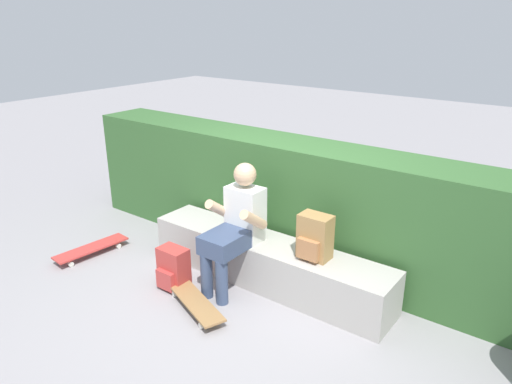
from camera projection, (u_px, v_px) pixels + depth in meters
The scene contains 8 objects.
ground_plane at pixel (246, 297), 4.38m from camera, with size 24.00×24.00×0.00m, color gray.
bench_main at pixel (267, 262), 4.56m from camera, with size 2.50×0.48×0.43m.
person_skater at pixel (236, 224), 4.37m from camera, with size 0.49×0.62×1.18m.
skateboard_near_person at pixel (195, 302), 4.19m from camera, with size 0.82×0.48×0.09m.
skateboard_beside_bench at pixel (91, 248), 5.14m from camera, with size 0.28×0.82×0.09m.
backpack_on_bench at pixel (315, 238), 4.13m from camera, with size 0.28×0.23×0.40m.
backpack_on_ground at pixel (173, 269), 4.49m from camera, with size 0.28×0.23×0.40m.
hedge_row at pixel (331, 211), 4.70m from camera, with size 6.19×0.61×1.25m.
Camera 1 is at (2.33, -2.97, 2.43)m, focal length 33.62 mm.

